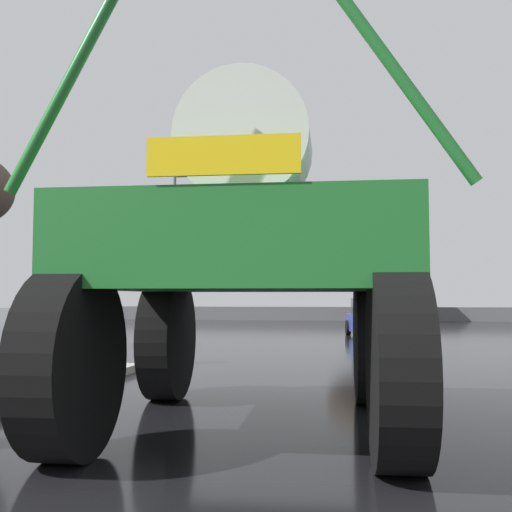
{
  "coord_description": "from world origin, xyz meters",
  "views": [
    {
      "loc": [
        0.77,
        -0.28,
        1.58
      ],
      "look_at": [
        -0.66,
        8.44,
        2.17
      ],
      "focal_mm": 42.59,
      "sensor_mm": 36.0,
      "label": 1
    }
  ],
  "objects": [
    {
      "name": "oversize_sprayer",
      "position": [
        -0.48,
        7.1,
        1.99
      ],
      "size": [
        4.53,
        5.53,
        4.66
      ],
      "rotation": [
        0.0,
        0.0,
        1.61
      ],
      "color": "black",
      "rests_on": "ground"
    },
    {
      "name": "bare_tree_far_center",
      "position": [
        0.9,
        36.8,
        4.75
      ],
      "size": [
        3.83,
        3.83,
        6.4
      ],
      "color": "#473828",
      "rests_on": "ground"
    },
    {
      "name": "roadside_barrier",
      "position": [
        0.0,
        40.15,
        0.45
      ],
      "size": [
        31.51,
        0.24,
        0.9
      ],
      "primitive_type": "cube",
      "color": "#59595B",
      "rests_on": "ground"
    },
    {
      "name": "median_island",
      "position": [
        -4.52,
        8.27,
        0.07
      ],
      "size": [
        1.45,
        8.1,
        0.15
      ],
      "primitive_type": "cube",
      "color": "#9E9B93",
      "rests_on": "ground"
    },
    {
      "name": "sedan_ahead",
      "position": [
        1.49,
        23.98,
        0.71
      ],
      "size": [
        2.31,
        4.29,
        1.52
      ],
      "rotation": [
        0.0,
        0.0,
        1.71
      ],
      "color": "navy",
      "rests_on": "ground"
    },
    {
      "name": "streetlight_far_left",
      "position": [
        -7.93,
        28.53,
        4.28
      ],
      "size": [
        1.78,
        0.24,
        7.7
      ],
      "color": "slate",
      "rests_on": "ground"
    },
    {
      "name": "ground_plane",
      "position": [
        0.0,
        18.0,
        0.0
      ],
      "size": [
        120.0,
        120.0,
        0.0
      ],
      "primitive_type": "plane",
      "color": "black"
    },
    {
      "name": "traffic_signal_near_left",
      "position": [
        -5.57,
        12.29,
        2.44
      ],
      "size": [
        0.24,
        0.54,
        3.36
      ],
      "color": "slate",
      "rests_on": "ground"
    }
  ]
}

